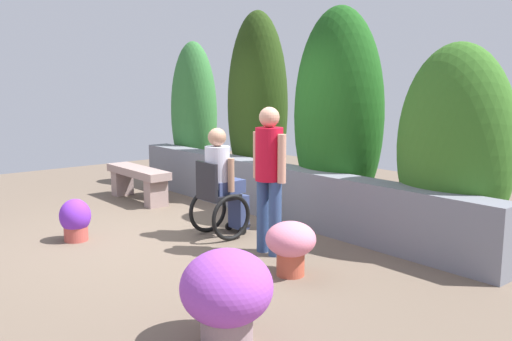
% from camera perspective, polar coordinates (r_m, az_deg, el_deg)
% --- Properties ---
extents(ground_plane, '(12.53, 12.53, 0.00)m').
position_cam_1_polar(ground_plane, '(6.61, -8.84, -7.20)').
color(ground_plane, brown).
extents(stone_retaining_wall, '(6.54, 0.37, 0.74)m').
position_cam_1_polar(stone_retaining_wall, '(7.50, 2.22, -2.19)').
color(stone_retaining_wall, slate).
rests_on(stone_retaining_wall, ground).
extents(hedge_backdrop, '(6.45, 0.98, 2.96)m').
position_cam_1_polar(hedge_backdrop, '(7.69, 5.32, 5.37)').
color(hedge_backdrop, '#357436').
rests_on(hedge_backdrop, ground).
extents(stone_bench, '(1.48, 0.36, 0.53)m').
position_cam_1_polar(stone_bench, '(8.76, -12.35, -0.85)').
color(stone_bench, gray).
rests_on(stone_bench, ground).
extents(person_in_wheelchair, '(0.53, 0.66, 1.33)m').
position_cam_1_polar(person_in_wheelchair, '(6.56, -3.68, -1.64)').
color(person_in_wheelchair, black).
rests_on(person_in_wheelchair, ground).
extents(person_standing_companion, '(0.49, 0.30, 1.61)m').
position_cam_1_polar(person_standing_companion, '(5.81, 1.39, -0.02)').
color(person_standing_companion, navy).
rests_on(person_standing_companion, ground).
extents(flower_pot_purple_near, '(0.36, 0.36, 0.50)m').
position_cam_1_polar(flower_pot_purple_near, '(6.77, -18.54, -4.94)').
color(flower_pot_purple_near, '#BA4C45').
rests_on(flower_pot_purple_near, ground).
extents(flower_pot_terracotta_by_wall, '(0.49, 0.49, 0.54)m').
position_cam_1_polar(flower_pot_terracotta_by_wall, '(5.29, 3.69, -7.71)').
color(flower_pot_terracotta_by_wall, '#BA5039').
rests_on(flower_pot_terracotta_by_wall, ground).
extents(flower_pot_red_accent, '(0.68, 0.68, 0.69)m').
position_cam_1_polar(flower_pot_red_accent, '(3.98, -3.13, -12.77)').
color(flower_pot_red_accent, gray).
rests_on(flower_pot_red_accent, ground).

